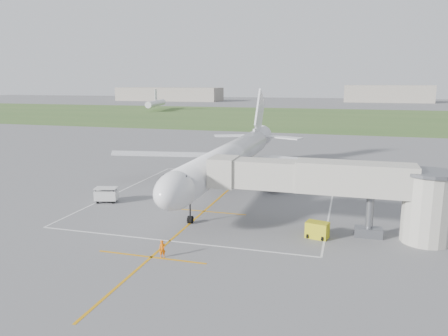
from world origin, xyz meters
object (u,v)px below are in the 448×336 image
(airliner, at_px, (229,158))
(ramp_worker_wing, at_px, (192,178))
(baggage_cart, at_px, (106,195))
(jet_bridge, at_px, (346,187))
(gpu_unit, at_px, (317,230))
(ramp_worker_nose, at_px, (162,249))

(airliner, height_order, ramp_worker_wing, airliner)
(baggage_cart, bearing_deg, jet_bridge, -22.41)
(gpu_unit, relative_size, baggage_cart, 0.77)
(airliner, bearing_deg, ramp_worker_nose, -87.72)
(airliner, xyz_separation_m, ramp_worker_nose, (0.98, -24.57, -3.62))
(airliner, bearing_deg, jet_bridge, -42.19)
(gpu_unit, relative_size, ramp_worker_nose, 1.50)
(baggage_cart, xyz_separation_m, ramp_worker_wing, (6.54, 12.68, -0.18))
(ramp_worker_nose, bearing_deg, jet_bridge, 3.43)
(baggage_cart, bearing_deg, ramp_worker_nose, -60.39)
(jet_bridge, relative_size, ramp_worker_nose, 15.12)
(ramp_worker_nose, xyz_separation_m, ramp_worker_wing, (-7.31, 26.77, 0.00))
(ramp_worker_nose, bearing_deg, baggage_cart, 102.97)
(gpu_unit, xyz_separation_m, baggage_cart, (-26.13, 5.48, 0.19))
(ramp_worker_nose, relative_size, ramp_worker_wing, 1.00)
(jet_bridge, height_order, ramp_worker_nose, jet_bridge)
(jet_bridge, relative_size, baggage_cart, 7.77)
(airliner, height_order, jet_bridge, airliner)
(gpu_unit, bearing_deg, airliner, 142.55)
(jet_bridge, distance_m, gpu_unit, 4.98)
(airliner, relative_size, baggage_cart, 15.53)
(baggage_cart, relative_size, ramp_worker_wing, 1.94)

